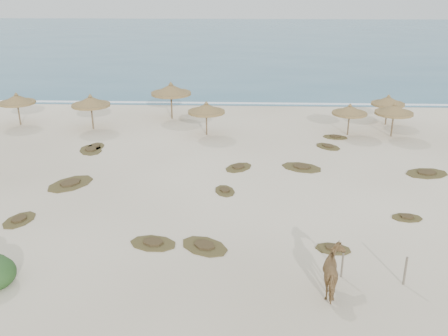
{
  "coord_description": "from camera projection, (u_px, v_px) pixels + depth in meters",
  "views": [
    {
      "loc": [
        0.35,
        -21.1,
        11.57
      ],
      "look_at": [
        -0.61,
        5.0,
        1.43
      ],
      "focal_mm": 40.0,
      "sensor_mm": 36.0,
      "label": 1
    }
  ],
  "objects": [
    {
      "name": "palapa_6",
      "position": [
        388.0,
        101.0,
        40.59
      ],
      "size": [
        3.4,
        3.4,
        2.54
      ],
      "rotation": [
        0.0,
        0.0,
        -0.3
      ],
      "color": "brown",
      "rests_on": "ground"
    },
    {
      "name": "horse",
      "position": [
        335.0,
        273.0,
        19.16
      ],
      "size": [
        1.1,
        2.15,
        1.76
      ],
      "primitive_type": "imported",
      "rotation": [
        0.0,
        0.0,
        3.07
      ],
      "color": "olive",
      "rests_on": "ground"
    },
    {
      "name": "palapa_3",
      "position": [
        206.0,
        109.0,
        37.86
      ],
      "size": [
        3.1,
        3.1,
        2.68
      ],
      "rotation": [
        0.0,
        0.0,
        0.09
      ],
      "color": "brown",
      "rests_on": "ground"
    },
    {
      "name": "scrub_12",
      "position": [
        333.0,
        249.0,
        22.47
      ],
      "size": [
        1.79,
        1.36,
        0.16
      ],
      "rotation": [
        0.0,
        0.0,
        2.93
      ],
      "color": "brown",
      "rests_on": "ground"
    },
    {
      "name": "scrub_13",
      "position": [
        239.0,
        167.0,
        31.96
      ],
      "size": [
        2.33,
        2.45,
        0.16
      ],
      "rotation": [
        0.0,
        0.0,
        0.9
      ],
      "color": "brown",
      "rests_on": "ground"
    },
    {
      "name": "scrub_0",
      "position": [
        19.0,
        220.0,
        25.1
      ],
      "size": [
        1.82,
        2.29,
        0.16
      ],
      "rotation": [
        0.0,
        0.0,
        1.28
      ],
      "color": "brown",
      "rests_on": "ground"
    },
    {
      "name": "palapa_1",
      "position": [
        91.0,
        102.0,
        39.36
      ],
      "size": [
        3.69,
        3.69,
        2.85
      ],
      "rotation": [
        0.0,
        0.0,
        -0.24
      ],
      "color": "brown",
      "rests_on": "ground"
    },
    {
      "name": "foam_line",
      "position": [
        238.0,
        103.0,
        48.08
      ],
      "size": [
        70.0,
        0.6,
        0.01
      ],
      "primitive_type": "cube",
      "color": "white",
      "rests_on": "ground"
    },
    {
      "name": "scrub_2",
      "position": [
        225.0,
        191.0,
        28.5
      ],
      "size": [
        1.5,
        1.92,
        0.16
      ],
      "rotation": [
        0.0,
        0.0,
        1.84
      ],
      "color": "brown",
      "rests_on": "ground"
    },
    {
      "name": "palapa_5",
      "position": [
        394.0,
        110.0,
        37.48
      ],
      "size": [
        3.55,
        3.55,
        2.7
      ],
      "rotation": [
        0.0,
        0.0,
        -0.27
      ],
      "color": "brown",
      "rests_on": "ground"
    },
    {
      "name": "scrub_7",
      "position": [
        328.0,
        146.0,
        35.84
      ],
      "size": [
        2.25,
        2.32,
        0.16
      ],
      "rotation": [
        0.0,
        0.0,
        2.29
      ],
      "color": "brown",
      "rests_on": "ground"
    },
    {
      "name": "scrub_10",
      "position": [
        335.0,
        137.0,
        37.95
      ],
      "size": [
        2.12,
        1.66,
        0.16
      ],
      "rotation": [
        0.0,
        0.0,
        2.87
      ],
      "color": "brown",
      "rests_on": "ground"
    },
    {
      "name": "scrub_9",
      "position": [
        204.0,
        246.0,
        22.68
      ],
      "size": [
        2.84,
        2.63,
        0.16
      ],
      "rotation": [
        0.0,
        0.0,
        2.53
      ],
      "color": "brown",
      "rests_on": "ground"
    },
    {
      "name": "palapa_2",
      "position": [
        171.0,
        90.0,
        42.14
      ],
      "size": [
        4.16,
        4.16,
        3.2
      ],
      "rotation": [
        0.0,
        0.0,
        -0.25
      ],
      "color": "brown",
      "rests_on": "ground"
    },
    {
      "name": "fence_post_near",
      "position": [
        405.0,
        271.0,
        19.74
      ],
      "size": [
        0.11,
        0.11,
        1.25
      ],
      "primitive_type": "cylinder",
      "rotation": [
        0.0,
        0.0,
        -0.22
      ],
      "color": "#695E4E",
      "rests_on": "ground"
    },
    {
      "name": "fence_post_far",
      "position": [
        342.0,
        265.0,
        20.25
      ],
      "size": [
        0.1,
        0.1,
        1.16
      ],
      "primitive_type": "cylinder",
      "rotation": [
        0.0,
        0.0,
        -0.29
      ],
      "color": "#695E4E",
      "rests_on": "ground"
    },
    {
      "name": "palapa_0",
      "position": [
        17.0,
        100.0,
        40.46
      ],
      "size": [
        3.53,
        3.53,
        2.72
      ],
      "rotation": [
        0.0,
        0.0,
        -0.25
      ],
      "color": "brown",
      "rests_on": "ground"
    },
    {
      "name": "ocean",
      "position": [
        241.0,
        41.0,
        93.73
      ],
      "size": [
        200.0,
        100.0,
        0.01
      ],
      "primitive_type": "cube",
      "color": "#285B78",
      "rests_on": "ground"
    },
    {
      "name": "scrub_1",
      "position": [
        70.0,
        183.0,
        29.48
      ],
      "size": [
        3.27,
        3.56,
        0.16
      ],
      "rotation": [
        0.0,
        0.0,
        0.98
      ],
      "color": "brown",
      "rests_on": "ground"
    },
    {
      "name": "scrub_5",
      "position": [
        427.0,
        173.0,
        31.01
      ],
      "size": [
        3.01,
        2.28,
        0.16
      ],
      "rotation": [
        0.0,
        0.0,
        0.21
      ],
      "color": "brown",
      "rests_on": "ground"
    },
    {
      "name": "scrub_3",
      "position": [
        302.0,
        167.0,
        31.97
      ],
      "size": [
        3.09,
        2.63,
        0.16
      ],
      "rotation": [
        0.0,
        0.0,
        2.72
      ],
      "color": "brown",
      "rests_on": "ground"
    },
    {
      "name": "palapa_4",
      "position": [
        350.0,
        110.0,
        37.93
      ],
      "size": [
        2.86,
        2.86,
        2.5
      ],
      "rotation": [
        0.0,
        0.0,
        0.07
      ],
      "color": "brown",
      "rests_on": "ground"
    },
    {
      "name": "scrub_14",
      "position": [
        96.0,
        146.0,
        35.88
      ],
      "size": [
        1.25,
        1.83,
        0.16
      ],
      "rotation": [
        0.0,
        0.0,
        1.63
      ],
      "color": "brown",
      "rests_on": "ground"
    },
    {
      "name": "ground",
      "position": [
        233.0,
        234.0,
        23.86
      ],
      "size": [
        160.0,
        160.0,
        0.0
      ],
      "primitive_type": "plane",
      "color": "#FDECD0",
      "rests_on": "ground"
    },
    {
      "name": "scrub_4",
      "position": [
        407.0,
        217.0,
        25.35
      ],
      "size": [
        1.59,
        1.07,
        0.16
      ],
      "rotation": [
        0.0,
        0.0,
        3.11
      ],
      "color": "brown",
      "rests_on": "ground"
    },
    {
      "name": "scrub_6",
      "position": [
        91.0,
        150.0,
        35.16
      ],
      "size": [
        2.3,
        2.77,
        0.16
      ],
      "rotation": [
        0.0,
        0.0,
        1.94
      ],
      "color": "brown",
      "rests_on": "ground"
    },
    {
      "name": "scrub_11",
      "position": [
        153.0,
        243.0,
        22.93
      ],
      "size": [
        2.49,
        1.91,
        0.16
      ],
      "rotation": [
        0.0,
        0.0,
        2.91
      ],
      "color": "brown",
      "rests_on": "ground"
    }
  ]
}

